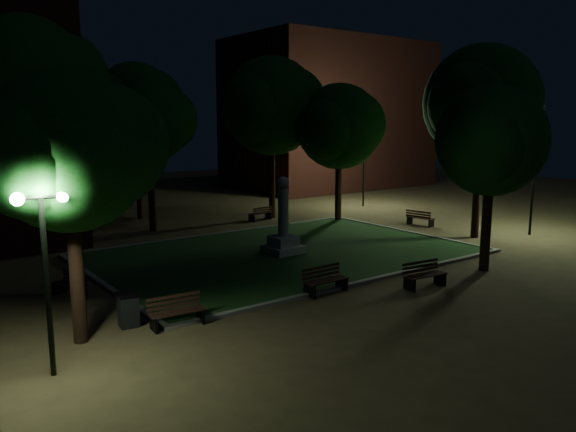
{
  "coord_description": "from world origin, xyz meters",
  "views": [
    {
      "loc": [
        -13.54,
        -16.49,
        5.55
      ],
      "look_at": [
        -0.5,
        1.0,
        1.82
      ],
      "focal_mm": 35.0,
      "sensor_mm": 36.0,
      "label": 1
    }
  ],
  "objects_px": {
    "bench_right_side": "(420,218)",
    "bench_left_side": "(71,286)",
    "bench_west_near": "(176,312)",
    "trash_bin": "(128,309)",
    "monument": "(283,232)",
    "bench_far_side": "(261,214)",
    "bench_near_left": "(325,281)",
    "bench_near_right": "(424,275)"
  },
  "relations": [
    {
      "from": "bench_right_side",
      "to": "bench_left_side",
      "type": "bearing_deg",
      "value": 85.73
    },
    {
      "from": "bench_west_near",
      "to": "bench_left_side",
      "type": "distance_m",
      "value": 4.64
    },
    {
      "from": "trash_bin",
      "to": "bench_left_side",
      "type": "bearing_deg",
      "value": 98.11
    },
    {
      "from": "bench_west_near",
      "to": "bench_right_side",
      "type": "bearing_deg",
      "value": 24.45
    },
    {
      "from": "monument",
      "to": "bench_far_side",
      "type": "height_order",
      "value": "monument"
    },
    {
      "from": "bench_west_near",
      "to": "bench_near_left",
      "type": "bearing_deg",
      "value": 3.74
    },
    {
      "from": "monument",
      "to": "trash_bin",
      "type": "height_order",
      "value": "monument"
    },
    {
      "from": "bench_near_left",
      "to": "bench_far_side",
      "type": "distance_m",
      "value": 13.69
    },
    {
      "from": "bench_near_right",
      "to": "bench_right_side",
      "type": "relative_size",
      "value": 1.04
    },
    {
      "from": "trash_bin",
      "to": "bench_far_side",
      "type": "bearing_deg",
      "value": 43.57
    },
    {
      "from": "monument",
      "to": "bench_west_near",
      "type": "bearing_deg",
      "value": -145.59
    },
    {
      "from": "monument",
      "to": "bench_near_right",
      "type": "height_order",
      "value": "monument"
    },
    {
      "from": "bench_near_left",
      "to": "bench_west_near",
      "type": "relative_size",
      "value": 1.01
    },
    {
      "from": "bench_left_side",
      "to": "bench_right_side",
      "type": "distance_m",
      "value": 18.56
    },
    {
      "from": "bench_right_side",
      "to": "trash_bin",
      "type": "bearing_deg",
      "value": 96.93
    },
    {
      "from": "bench_far_side",
      "to": "monument",
      "type": "bearing_deg",
      "value": 54.53
    },
    {
      "from": "monument",
      "to": "bench_west_near",
      "type": "xyz_separation_m",
      "value": [
        -7.25,
        -4.97,
        -0.56
      ]
    },
    {
      "from": "bench_near_right",
      "to": "bench_right_side",
      "type": "xyz_separation_m",
      "value": [
        8.65,
        7.49,
        -0.02
      ]
    },
    {
      "from": "monument",
      "to": "bench_near_right",
      "type": "xyz_separation_m",
      "value": [
        1.04,
        -6.6,
        -0.55
      ]
    },
    {
      "from": "bench_left_side",
      "to": "monument",
      "type": "bearing_deg",
      "value": 79.78
    },
    {
      "from": "bench_near_left",
      "to": "bench_west_near",
      "type": "distance_m",
      "value": 5.17
    },
    {
      "from": "bench_near_left",
      "to": "bench_left_side",
      "type": "relative_size",
      "value": 1.07
    },
    {
      "from": "bench_near_left",
      "to": "bench_far_side",
      "type": "height_order",
      "value": "bench_near_left"
    },
    {
      "from": "monument",
      "to": "bench_right_side",
      "type": "distance_m",
      "value": 9.74
    },
    {
      "from": "bench_far_side",
      "to": "bench_right_side",
      "type": "bearing_deg",
      "value": 124.71
    },
    {
      "from": "trash_bin",
      "to": "bench_right_side",
      "type": "bearing_deg",
      "value": 15.8
    },
    {
      "from": "monument",
      "to": "bench_near_right",
      "type": "bearing_deg",
      "value": -81.06
    },
    {
      "from": "bench_left_side",
      "to": "bench_west_near",
      "type": "bearing_deg",
      "value": 5.66
    },
    {
      "from": "bench_near_left",
      "to": "bench_far_side",
      "type": "relative_size",
      "value": 1.07
    },
    {
      "from": "bench_near_right",
      "to": "bench_right_side",
      "type": "distance_m",
      "value": 11.44
    },
    {
      "from": "bench_near_left",
      "to": "bench_near_right",
      "type": "distance_m",
      "value": 3.45
    },
    {
      "from": "monument",
      "to": "bench_right_side",
      "type": "relative_size",
      "value": 2.04
    },
    {
      "from": "monument",
      "to": "bench_west_near",
      "type": "distance_m",
      "value": 8.8
    },
    {
      "from": "bench_near_left",
      "to": "bench_far_side",
      "type": "bearing_deg",
      "value": 63.83
    },
    {
      "from": "monument",
      "to": "bench_far_side",
      "type": "relative_size",
      "value": 2.16
    },
    {
      "from": "trash_bin",
      "to": "bench_near_right",
      "type": "bearing_deg",
      "value": -14.4
    },
    {
      "from": "bench_near_left",
      "to": "bench_west_near",
      "type": "bearing_deg",
      "value": 177.42
    },
    {
      "from": "bench_far_side",
      "to": "trash_bin",
      "type": "distance_m",
      "value": 16.65
    },
    {
      "from": "bench_near_left",
      "to": "bench_right_side",
      "type": "xyz_separation_m",
      "value": [
        11.76,
        6.0,
        -0.02
      ]
    },
    {
      "from": "bench_near_left",
      "to": "trash_bin",
      "type": "bearing_deg",
      "value": 170.71
    },
    {
      "from": "monument",
      "to": "bench_far_side",
      "type": "xyz_separation_m",
      "value": [
        3.76,
        7.28,
        -0.59
      ]
    },
    {
      "from": "bench_near_left",
      "to": "bench_right_side",
      "type": "relative_size",
      "value": 1.01
    }
  ]
}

